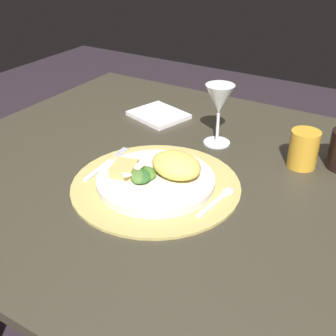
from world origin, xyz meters
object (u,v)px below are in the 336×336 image
Objects in this scene: dining_table at (180,227)px; fork at (105,165)px; dinner_plate at (156,180)px; wine_glass at (219,102)px; amber_tumbler at (304,149)px; spoon at (221,197)px; napkin at (159,115)px.

fork is at bearing -152.02° from dining_table.
wine_glass is at bearing 84.75° from dinner_plate.
dining_table is 0.35m from amber_tumbler.
amber_tumbler is at bearing 45.93° from dinner_plate.
dinner_plate is 1.99× the size of spoon.
fork reaches higher than dining_table.
spoon is (0.28, 0.02, 0.00)m from fork.
wine_glass is (0.16, 0.25, 0.10)m from fork.
spoon is 0.45m from napkin.
wine_glass is (0.01, 0.17, 0.27)m from dining_table.
amber_tumbler is at bearing -9.04° from napkin.
dinner_plate is (-0.01, -0.09, 0.18)m from dining_table.
napkin is 0.44m from amber_tumbler.
fork is 0.32m from wine_glass.
amber_tumbler reaches higher than dinner_plate.
spoon is at bearing -41.24° from napkin.
dinner_plate is 0.37m from napkin.
dinner_plate is at bearing -99.75° from dining_table.
wine_glass is (0.02, 0.25, 0.10)m from dinner_plate.
fork is (-0.14, 0.00, -0.01)m from dinner_plate.
amber_tumbler is (0.38, 0.25, 0.04)m from fork.
dining_table is 0.24m from fork.
napkin is 0.25m from wine_glass.
dinner_plate is at bearing -171.45° from spoon.
amber_tumbler is at bearing 66.78° from spoon.
wine_glass is (0.22, -0.07, 0.11)m from napkin.
napkin is at bearing 170.96° from amber_tumbler.
amber_tumbler is (0.43, -0.07, 0.04)m from napkin.
dining_table is 0.22m from spoon.
dining_table is 4.67× the size of dinner_plate.
dinner_plate reaches higher than napkin.
spoon is (0.14, 0.02, -0.01)m from dinner_plate.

